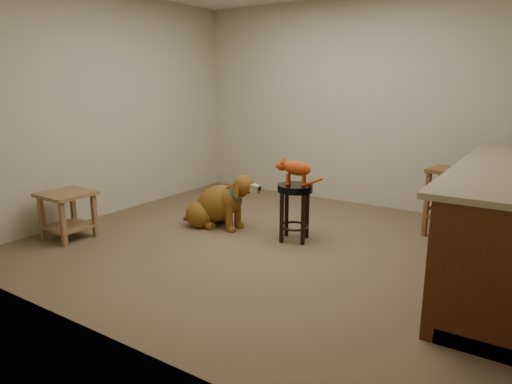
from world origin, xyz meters
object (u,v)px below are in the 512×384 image
Objects in this scene: padded_stool at (295,201)px; tabby_kitten at (294,169)px; wood_stool at (448,201)px; side_table at (68,208)px; golden_retriever at (218,205)px.

padded_stool is 0.33m from tabby_kitten.
side_table is at bearing -145.60° from wood_stool.
golden_retriever reaches higher than padded_stool.
side_table is (-1.96, -1.21, -0.09)m from padded_stool.
wood_stool reaches higher than padded_stool.
tabby_kitten is at bearing -141.95° from wood_stool.
golden_retriever is at bearing -176.04° from padded_stool.
wood_stool reaches higher than golden_retriever.
wood_stool is 1.64× the size of tabby_kitten.
side_table is at bearing -134.73° from golden_retriever.
tabby_kitten is (1.95, 1.21, 0.42)m from side_table.
tabby_kitten is (-0.01, -0.00, 0.33)m from padded_stool.
side_table is at bearing -164.58° from tabby_kitten.
wood_stool is at bearing 34.40° from side_table.
golden_retriever is at bearing 167.44° from tabby_kitten.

